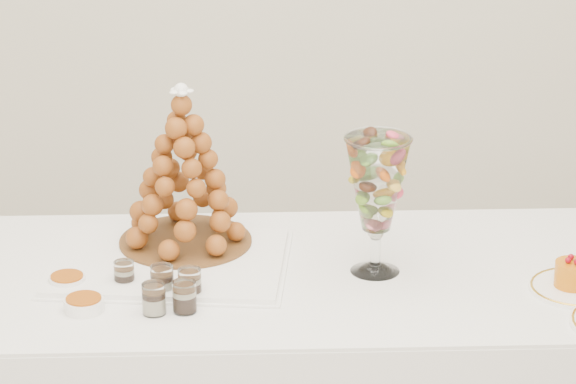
{
  "coord_description": "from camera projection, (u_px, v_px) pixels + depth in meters",
  "views": [
    {
      "loc": [
        0.12,
        -2.64,
        2.12
      ],
      "look_at": [
        0.07,
        0.22,
        0.99
      ],
      "focal_mm": 85.0,
      "sensor_mm": 36.0,
      "label": 1
    }
  ],
  "objects": [
    {
      "name": "verrine_a",
      "position": [
        124.0,
        274.0,
        3.19
      ],
      "size": [
        0.06,
        0.06,
        0.06
      ],
      "primitive_type": "cylinder",
      "rotation": [
        0.0,
        0.0,
        -0.22
      ],
      "color": "white",
      "rests_on": "buffet_table"
    },
    {
      "name": "verrine_c",
      "position": [
        190.0,
        284.0,
        3.13
      ],
      "size": [
        0.06,
        0.06,
        0.07
      ],
      "primitive_type": "cylinder",
      "rotation": [
        0.0,
        0.0,
        -0.04
      ],
      "color": "white",
      "rests_on": "buffet_table"
    },
    {
      "name": "cake_plate",
      "position": [
        576.0,
        288.0,
        3.18
      ],
      "size": [
        0.22,
        0.22,
        0.01
      ],
      "primitive_type": "cylinder",
      "color": "white",
      "rests_on": "buffet_table"
    },
    {
      "name": "ramekin_front",
      "position": [
        84.0,
        305.0,
        3.08
      ],
      "size": [
        0.09,
        0.09,
        0.03
      ],
      "primitive_type": "cylinder",
      "color": "white",
      "rests_on": "buffet_table"
    },
    {
      "name": "croquembouche",
      "position": [
        183.0,
        167.0,
        3.32
      ],
      "size": [
        0.33,
        0.33,
        0.41
      ],
      "rotation": [
        0.0,
        0.0,
        -0.04
      ],
      "color": "brown",
      "rests_on": "lace_tray"
    },
    {
      "name": "macaron_vase",
      "position": [
        377.0,
        186.0,
        3.2
      ],
      "size": [
        0.15,
        0.15,
        0.34
      ],
      "color": "white",
      "rests_on": "buffet_table"
    },
    {
      "name": "verrine_e",
      "position": [
        184.0,
        297.0,
        3.07
      ],
      "size": [
        0.07,
        0.07,
        0.07
      ],
      "primitive_type": "cylinder",
      "rotation": [
        0.0,
        0.0,
        -0.32
      ],
      "color": "white",
      "rests_on": "buffet_table"
    },
    {
      "name": "ramekin_back",
      "position": [
        67.0,
        282.0,
        3.19
      ],
      "size": [
        0.09,
        0.09,
        0.03
      ],
      "primitive_type": "cylinder",
      "color": "white",
      "rests_on": "buffet_table"
    },
    {
      "name": "verrine_d",
      "position": [
        154.0,
        299.0,
        3.06
      ],
      "size": [
        0.07,
        0.07,
        0.07
      ],
      "primitive_type": "cylinder",
      "rotation": [
        0.0,
        0.0,
        -0.24
      ],
      "color": "white",
      "rests_on": "buffet_table"
    },
    {
      "name": "mousse_cake",
      "position": [
        573.0,
        274.0,
        3.17
      ],
      "size": [
        0.09,
        0.09,
        0.07
      ],
      "color": "#CD6709",
      "rests_on": "cake_plate"
    },
    {
      "name": "lace_tray",
      "position": [
        169.0,
        263.0,
        3.31
      ],
      "size": [
        0.57,
        0.44,
        0.02
      ],
      "primitive_type": "cube",
      "rotation": [
        0.0,
        0.0,
        -0.05
      ],
      "color": "white",
      "rests_on": "buffet_table"
    },
    {
      "name": "verrine_b",
      "position": [
        162.0,
        281.0,
        3.15
      ],
      "size": [
        0.06,
        0.06,
        0.07
      ],
      "primitive_type": "cylinder",
      "rotation": [
        0.0,
        0.0,
        0.13
      ],
      "color": "white",
      "rests_on": "buffet_table"
    }
  ]
}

